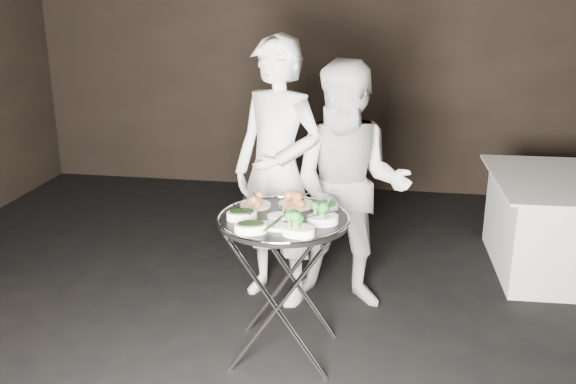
% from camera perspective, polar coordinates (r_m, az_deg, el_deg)
% --- Properties ---
extents(floor, '(6.00, 7.00, 0.05)m').
position_cam_1_polar(floor, '(3.71, -3.27, -16.31)').
color(floor, black).
rests_on(floor, ground).
extents(wall_back, '(6.00, 0.05, 3.00)m').
position_cam_1_polar(wall_back, '(6.57, 3.42, 13.12)').
color(wall_back, black).
rests_on(wall_back, floor).
extents(tray_stand, '(0.57, 0.48, 0.84)m').
position_cam_1_polar(tray_stand, '(3.65, -0.39, -7.93)').
color(tray_stand, silver).
rests_on(tray_stand, floor).
extents(serving_tray, '(0.73, 0.73, 0.04)m').
position_cam_1_polar(serving_tray, '(3.50, -0.41, -2.45)').
color(serving_tray, black).
rests_on(serving_tray, tray_stand).
extents(potato_plate_a, '(0.18, 0.18, 0.06)m').
position_cam_1_polar(potato_plate_a, '(3.67, -2.93, -0.88)').
color(potato_plate_a, beige).
rests_on(potato_plate_a, serving_tray).
extents(potato_plate_b, '(0.20, 0.20, 0.07)m').
position_cam_1_polar(potato_plate_b, '(3.67, 0.71, -0.78)').
color(potato_plate_b, beige).
rests_on(potato_plate_b, serving_tray).
extents(greens_bowl, '(0.12, 0.12, 0.07)m').
position_cam_1_polar(greens_bowl, '(3.58, 3.49, -1.28)').
color(greens_bowl, white).
rests_on(greens_bowl, serving_tray).
extents(asparagus_plate_a, '(0.22, 0.17, 0.04)m').
position_cam_1_polar(asparagus_plate_a, '(3.50, -0.29, -2.00)').
color(asparagus_plate_a, white).
rests_on(asparagus_plate_a, serving_tray).
extents(asparagus_plate_b, '(0.22, 0.15, 0.04)m').
position_cam_1_polar(asparagus_plate_b, '(3.35, -1.24, -2.93)').
color(asparagus_plate_b, white).
rests_on(asparagus_plate_b, serving_tray).
extents(spinach_bowl_a, '(0.19, 0.15, 0.07)m').
position_cam_1_polar(spinach_bowl_a, '(3.47, -4.12, -1.97)').
color(spinach_bowl_a, white).
rests_on(spinach_bowl_a, serving_tray).
extents(spinach_bowl_b, '(0.19, 0.15, 0.07)m').
position_cam_1_polar(spinach_bowl_b, '(3.29, -3.33, -3.08)').
color(spinach_bowl_b, white).
rests_on(spinach_bowl_b, serving_tray).
extents(broccoli_bowl_a, '(0.21, 0.18, 0.07)m').
position_cam_1_polar(broccoli_bowl_a, '(3.41, 3.09, -2.32)').
color(broccoli_bowl_a, white).
rests_on(broccoli_bowl_a, serving_tray).
extents(broccoli_bowl_b, '(0.20, 0.16, 0.07)m').
position_cam_1_polar(broccoli_bowl_b, '(3.25, 0.90, -3.30)').
color(broccoli_bowl_b, white).
rests_on(broccoli_bowl_b, serving_tray).
extents(serving_utensils, '(0.59, 0.42, 0.01)m').
position_cam_1_polar(serving_utensils, '(3.54, 0.05, -1.15)').
color(serving_utensils, silver).
rests_on(serving_utensils, serving_tray).
extents(waiter_left, '(0.76, 0.65, 1.77)m').
position_cam_1_polar(waiter_left, '(4.19, -0.95, 1.71)').
color(waiter_left, silver).
rests_on(waiter_left, floor).
extents(waiter_right, '(0.82, 0.66, 1.63)m').
position_cam_1_polar(waiter_right, '(4.14, 5.48, 0.37)').
color(waiter_right, silver).
rests_on(waiter_right, floor).
extents(dining_table, '(1.26, 1.26, 0.72)m').
position_cam_1_polar(dining_table, '(5.20, 24.24, -2.73)').
color(dining_table, white).
rests_on(dining_table, floor).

